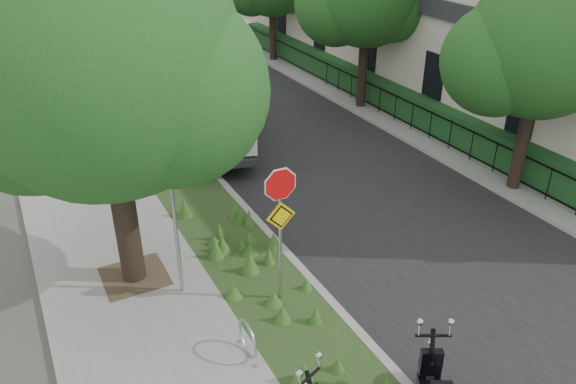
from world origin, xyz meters
name	(u,v)px	position (x,y,z in m)	size (l,w,h in m)	color
ground	(350,298)	(0.00, 0.00, 0.00)	(120.00, 120.00, 0.00)	#4C5147
sidewalk_near	(72,161)	(-4.25, 10.00, 0.06)	(3.50, 60.00, 0.12)	gray
verge	(155,145)	(-1.50, 10.00, 0.06)	(2.00, 60.00, 0.12)	#243E1A
kerb_near	(183,140)	(-0.50, 10.00, 0.07)	(0.20, 60.00, 0.13)	#9E9991
road	(272,125)	(3.00, 10.00, 0.01)	(7.00, 60.00, 0.01)	black
kerb_far	(350,108)	(6.50, 10.00, 0.07)	(0.20, 60.00, 0.13)	#9E9991
footpath_far	(384,102)	(8.20, 10.00, 0.06)	(3.20, 60.00, 0.12)	gray
street_tree_main	(97,74)	(-4.08, 2.86, 4.80)	(6.21, 5.54, 7.66)	black
bare_post	(174,212)	(-3.20, 1.80, 2.12)	(0.08, 0.08, 4.00)	#A5A8AD
bike_hoop	(247,339)	(-2.70, -0.60, 0.50)	(0.06, 0.78, 0.77)	#A5A8AD
sign_assembly	(280,209)	(-1.40, 0.58, 2.33)	(0.94, 0.08, 3.22)	#A5A8AD
fence_far	(365,91)	(7.20, 10.00, 0.67)	(0.04, 24.00, 1.00)	black
hedge_far	(379,89)	(7.90, 10.00, 0.67)	(1.00, 24.00, 1.10)	#17411C
far_tree_a	(539,51)	(6.94, 2.05, 4.13)	(4.60, 4.10, 6.22)	black
box_truck	(209,98)	(0.29, 9.15, 1.75)	(3.87, 6.33, 2.68)	#262628
utility_cabinet	(117,172)	(-3.34, 7.21, 0.66)	(0.98, 0.79, 1.14)	#262628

